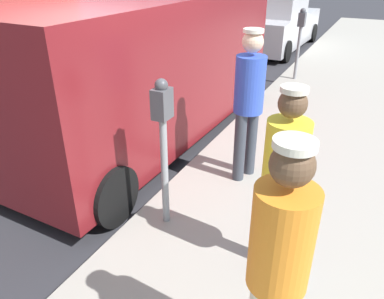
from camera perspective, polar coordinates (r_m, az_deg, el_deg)
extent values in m
plane|color=#2D2D33|center=(5.26, -12.32, -3.02)|extent=(80.00, 80.00, 0.00)
cylinder|color=gray|center=(3.66, -4.20, -3.56)|extent=(0.07, 0.07, 1.15)
cube|color=#4C4C51|center=(3.35, -4.62, 7.00)|extent=(0.14, 0.18, 0.28)
sphere|color=#47474C|center=(3.30, -4.73, 9.78)|extent=(0.12, 0.12, 0.12)
cylinder|color=gray|center=(8.83, 15.87, 13.98)|extent=(0.07, 0.07, 1.15)
cube|color=#4C4C51|center=(8.71, 16.49, 18.55)|extent=(0.14, 0.18, 0.28)
sphere|color=#47474C|center=(8.69, 16.64, 19.65)|extent=(0.12, 0.12, 0.12)
cylinder|color=#383D47|center=(4.64, 9.00, 1.16)|extent=(0.14, 0.14, 0.86)
cylinder|color=#383D47|center=(4.48, 7.30, 0.30)|extent=(0.14, 0.14, 0.86)
cylinder|color=blue|center=(4.29, 8.83, 9.79)|extent=(0.34, 0.34, 0.65)
sphere|color=beige|center=(4.17, 9.30, 15.95)|extent=(0.23, 0.23, 0.23)
cylinder|color=silver|center=(4.15, 9.42, 17.52)|extent=(0.22, 0.22, 0.04)
cylinder|color=orange|center=(2.07, 13.57, -13.19)|extent=(0.34, 0.34, 0.61)
sphere|color=brown|center=(1.82, 15.09, -2.30)|extent=(0.22, 0.22, 0.22)
cylinder|color=silver|center=(1.77, 15.52, 0.84)|extent=(0.21, 0.21, 0.04)
cylinder|color=#4C608C|center=(3.30, 14.63, -12.21)|extent=(0.14, 0.14, 0.79)
cylinder|color=#4C608C|center=(3.35, 11.02, -11.10)|extent=(0.14, 0.14, 0.79)
cylinder|color=yellow|center=(2.95, 14.16, -1.11)|extent=(0.34, 0.34, 0.59)
sphere|color=brown|center=(2.78, 15.17, 6.79)|extent=(0.21, 0.21, 0.21)
cylinder|color=silver|center=(2.74, 15.44, 8.88)|extent=(0.20, 0.20, 0.04)
cube|color=maroon|center=(5.79, -7.34, 12.74)|extent=(2.14, 5.25, 1.96)
cube|color=black|center=(7.80, 3.45, 19.54)|extent=(1.84, 0.13, 0.88)
cylinder|color=black|center=(8.16, -4.17, 11.09)|extent=(0.24, 0.69, 0.68)
cylinder|color=black|center=(7.36, 8.62, 9.05)|extent=(0.24, 0.69, 0.68)
cylinder|color=black|center=(4.10, -12.21, -6.87)|extent=(0.24, 0.69, 0.68)
cube|color=#BCBCC1|center=(12.73, 12.50, 17.60)|extent=(1.96, 4.45, 0.89)
cube|color=#BCBCC1|center=(12.42, 12.54, 20.85)|extent=(1.66, 2.03, 0.60)
cylinder|color=black|center=(14.58, 11.03, 17.66)|extent=(0.24, 0.61, 0.60)
cylinder|color=black|center=(14.15, 17.90, 16.62)|extent=(0.24, 0.61, 0.60)
cylinder|color=black|center=(11.54, 5.58, 15.59)|extent=(0.24, 0.61, 0.60)
cylinder|color=black|center=(10.99, 14.09, 14.36)|extent=(0.24, 0.61, 0.60)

